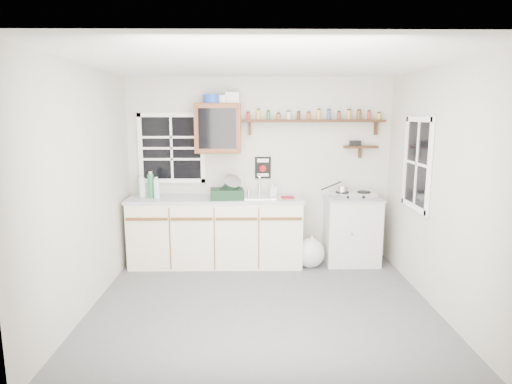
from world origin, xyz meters
The scene contains 18 objects.
room centered at (0.00, 0.00, 1.25)m, with size 3.64×3.24×2.54m.
main_cabinet centered at (-0.58, 1.30, 0.46)m, with size 2.31×0.63×0.92m.
right_cabinet centered at (1.25, 1.32, 0.46)m, with size 0.73×0.57×0.91m.
sink centered at (-0.05, 1.30, 0.93)m, with size 0.52×0.44×0.29m.
upper_cabinet centered at (-0.55, 1.44, 1.82)m, with size 0.60×0.32×0.65m.
upper_cabinet_clutter centered at (-0.52, 1.44, 2.21)m, with size 0.48×0.24×0.14m.
spice_shelf centered at (0.73, 1.51, 1.93)m, with size 1.91×0.18×0.35m.
secondary_shelf centered at (1.36, 1.52, 1.58)m, with size 0.45×0.16×0.24m.
warning_sign centered at (0.05, 1.59, 1.28)m, with size 0.22×0.02×0.30m.
window_back centered at (-1.20, 1.59, 1.55)m, with size 0.93×0.03×0.98m.
window_right centered at (1.79, 0.55, 1.45)m, with size 0.03×0.78×1.08m.
water_bottles centered at (-1.46, 1.30, 1.06)m, with size 0.29×0.16×0.35m.
dish_rack centered at (-0.41, 1.20, 1.02)m, with size 0.46×0.37×0.32m.
soap_bottle centered at (0.17, 1.36, 1.03)m, with size 0.10×0.10×0.21m, color silver.
rag centered at (0.37, 1.22, 0.93)m, with size 0.15×0.13×0.02m, color maroon.
hotplate centered at (1.25, 1.31, 0.95)m, with size 0.60×0.34×0.08m.
saucepan centered at (1.09, 1.31, 1.03)m, with size 0.34×0.18×0.15m.
trash_bag centered at (0.67, 1.15, 0.20)m, with size 0.40×0.36×0.46m.
Camera 1 is at (-0.12, -4.28, 1.99)m, focal length 30.00 mm.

